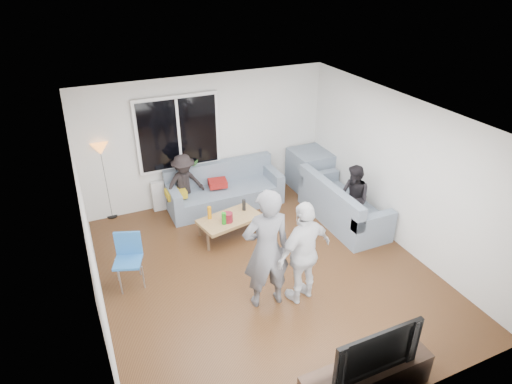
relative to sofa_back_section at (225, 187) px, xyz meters
name	(u,v)px	position (x,y,z in m)	size (l,w,h in m)	color
floor	(265,272)	(-0.15, -2.27, -0.45)	(5.00, 5.50, 0.04)	#56351C
ceiling	(267,117)	(-0.15, -2.27, 2.20)	(5.00, 5.50, 0.04)	white
wall_back	(207,139)	(-0.15, 0.50, 0.88)	(5.00, 0.04, 2.60)	silver
wall_front	(387,331)	(-0.15, -5.04, 0.88)	(5.00, 0.04, 2.60)	silver
wall_left	(89,242)	(-2.67, -2.27, 0.88)	(0.04, 5.50, 2.60)	silver
wall_right	(400,172)	(2.37, -2.27, 0.88)	(0.04, 5.50, 2.60)	silver
window_frame	(178,133)	(-0.75, 0.42, 1.12)	(1.62, 0.06, 1.47)	white
window_glass	(179,134)	(-0.75, 0.38, 1.12)	(1.50, 0.02, 1.35)	black
window_mullion	(179,134)	(-0.75, 0.37, 1.12)	(0.05, 0.03, 1.35)	white
radiator	(184,191)	(-0.75, 0.38, -0.11)	(1.30, 0.12, 0.62)	silver
potted_plant	(194,168)	(-0.51, 0.35, 0.38)	(0.20, 0.16, 0.36)	#316327
vase	(166,178)	(-1.08, 0.35, 0.27)	(0.15, 0.15, 0.15)	white
sofa_back_section	(225,187)	(0.00, 0.00, 0.00)	(2.30, 0.85, 0.85)	slate
sofa_right_section	(344,201)	(1.87, -1.47, 0.00)	(0.85, 2.00, 0.85)	slate
sofa_corner	(311,169)	(2.02, 0.00, 0.00)	(0.85, 0.85, 0.85)	slate
cushion_yellow	(176,193)	(-1.01, -0.02, 0.09)	(0.38, 0.32, 0.14)	gold
cushion_red	(218,183)	(-0.13, 0.06, 0.09)	(0.36, 0.30, 0.13)	maroon
coffee_table	(230,227)	(-0.32, -1.11, -0.22)	(1.10, 0.60, 0.40)	tan
pitcher	(228,217)	(-0.38, -1.21, 0.06)	(0.17, 0.17, 0.17)	maroon
side_chair	(128,262)	(-2.20, -1.71, 0.01)	(0.40, 0.40, 0.86)	#2868B1
floor_lamp	(106,181)	(-2.20, 0.49, 0.36)	(0.32, 0.32, 1.56)	orange
player_left	(266,250)	(-0.45, -2.91, 0.52)	(0.69, 0.45, 1.88)	#505156
player_right	(304,253)	(0.09, -3.04, 0.39)	(0.96, 0.40, 1.63)	silver
spectator_right	(354,198)	(1.87, -1.75, 0.21)	(0.61, 0.48, 1.26)	black
spectator_back	(184,185)	(-0.81, 0.03, 0.21)	(0.81, 0.47, 1.26)	black
tv_console	(366,379)	(-0.04, -4.77, -0.20)	(1.60, 0.40, 0.44)	#332119
television	(372,347)	(-0.04, -4.77, 0.33)	(1.10, 0.14, 0.63)	black
bottle_a	(209,213)	(-0.65, -0.98, 0.10)	(0.07, 0.07, 0.24)	orange
bottle_e	(244,205)	(0.02, -0.96, 0.08)	(0.07, 0.07, 0.22)	black
bottle_b	(224,218)	(-0.48, -1.25, 0.08)	(0.08, 0.08, 0.22)	#1C941B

